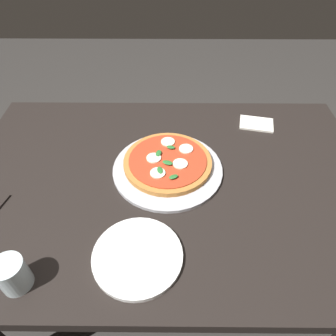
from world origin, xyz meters
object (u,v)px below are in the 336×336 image
object	(u,v)px
serving_tray	(168,169)
napkin	(256,124)
pizza	(169,162)
glass_cup	(12,274)
plate_white	(138,256)
dining_table	(168,198)

from	to	relation	value
serving_tray	napkin	size ratio (longest dim) A/B	2.85
serving_tray	pizza	size ratio (longest dim) A/B	1.23
serving_tray	pizza	world-z (taller)	pizza
serving_tray	napkin	xyz separation A→B (m)	(-0.35, -0.26, -0.00)
serving_tray	glass_cup	bearing A→B (deg)	47.52
pizza	napkin	xyz separation A→B (m)	(-0.35, -0.24, -0.02)
plate_white	serving_tray	bearing A→B (deg)	-103.29
dining_table	glass_cup	bearing A→B (deg)	44.53
plate_white	napkin	distance (m)	0.73
dining_table	napkin	world-z (taller)	napkin
serving_tray	glass_cup	distance (m)	0.55
serving_tray	plate_white	size ratio (longest dim) A/B	1.55
serving_tray	glass_cup	size ratio (longest dim) A/B	4.08
pizza	glass_cup	distance (m)	0.56
pizza	plate_white	world-z (taller)	pizza
pizza	plate_white	bearing A→B (deg)	76.98
dining_table	glass_cup	distance (m)	0.53
pizza	dining_table	bearing A→B (deg)	86.38
serving_tray	plate_white	world-z (taller)	plate_white
dining_table	napkin	distance (m)	0.48
napkin	serving_tray	bearing A→B (deg)	36.69
pizza	napkin	world-z (taller)	pizza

